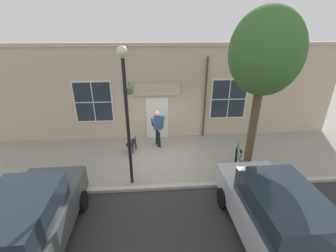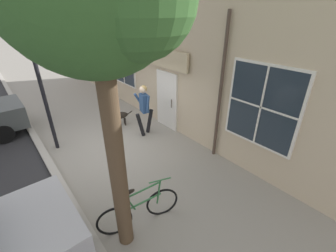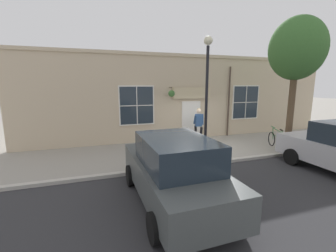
# 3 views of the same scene
# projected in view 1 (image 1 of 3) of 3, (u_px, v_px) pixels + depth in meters

# --- Properties ---
(ground_plane) EXTENTS (90.00, 90.00, 0.00)m
(ground_plane) POSITION_uv_depth(u_px,v_px,m) (161.00, 158.00, 9.74)
(ground_plane) COLOR gray
(storefront_facade) EXTENTS (0.95, 18.00, 4.61)m
(storefront_facade) POSITION_uv_depth(u_px,v_px,m) (158.00, 92.00, 10.95)
(storefront_facade) COLOR #C6B293
(storefront_facade) RESTS_ON ground_plane
(pedestrian_walking) EXTENTS (0.76, 0.61, 1.80)m
(pedestrian_walking) POSITION_uv_depth(u_px,v_px,m) (158.00, 125.00, 10.37)
(pedestrian_walking) COLOR black
(pedestrian_walking) RESTS_ON ground_plane
(dog_on_leash) EXTENTS (1.06, 0.49, 0.65)m
(dog_on_leash) POSITION_uv_depth(u_px,v_px,m) (132.00, 143.00, 10.14)
(dog_on_leash) COLOR black
(dog_on_leash) RESTS_ON ground_plane
(street_tree_by_curb) EXTENTS (2.41, 2.25, 5.85)m
(street_tree_by_curb) POSITION_uv_depth(u_px,v_px,m) (266.00, 56.00, 6.89)
(street_tree_by_curb) COLOR brown
(street_tree_by_curb) RESTS_ON ground_plane
(leaning_bicycle) EXTENTS (1.70, 0.47, 1.00)m
(leaning_bicycle) POSITION_uv_depth(u_px,v_px,m) (238.00, 161.00, 8.85)
(leaning_bicycle) COLOR black
(leaning_bicycle) RESTS_ON ground_plane
(parked_car_nearest_curb) EXTENTS (4.32, 1.98, 1.75)m
(parked_car_nearest_curb) POSITION_uv_depth(u_px,v_px,m) (26.00, 226.00, 5.31)
(parked_car_nearest_curb) COLOR #474C4C
(parked_car_nearest_curb) RESTS_ON ground_plane
(parked_car_mid_block) EXTENTS (4.32, 1.98, 1.75)m
(parked_car_mid_block) POSITION_uv_depth(u_px,v_px,m) (276.00, 217.00, 5.58)
(parked_car_mid_block) COLOR #B7B7BC
(parked_car_mid_block) RESTS_ON ground_plane
(street_lamp) EXTENTS (0.32, 0.32, 4.74)m
(street_lamp) POSITION_uv_depth(u_px,v_px,m) (126.00, 101.00, 7.00)
(street_lamp) COLOR black
(street_lamp) RESTS_ON ground_plane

